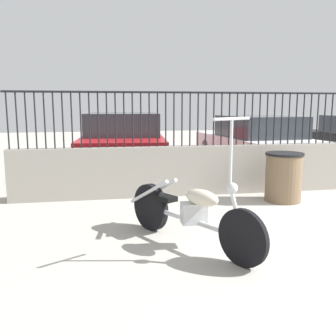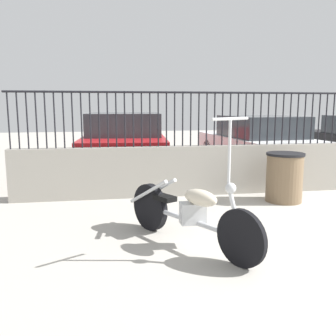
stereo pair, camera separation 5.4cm
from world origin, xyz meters
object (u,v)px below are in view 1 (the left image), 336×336
at_px(trash_bin, 284,177).
at_px(car_red, 123,142).
at_px(car_white, 256,142).
at_px(motorcycle_silver, 186,211).

distance_m(trash_bin, car_red, 4.12).
relative_size(trash_bin, car_white, 0.20).
bearing_deg(motorcycle_silver, trash_bin, 98.23).
relative_size(motorcycle_silver, car_white, 0.45).
xyz_separation_m(motorcycle_silver, car_red, (-0.41, 4.93, 0.32)).
bearing_deg(car_red, motorcycle_silver, -170.57).
distance_m(motorcycle_silver, car_red, 4.96).
distance_m(car_red, car_white, 3.33).
xyz_separation_m(motorcycle_silver, car_white, (2.92, 4.78, 0.28)).
distance_m(motorcycle_silver, trash_bin, 2.62).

